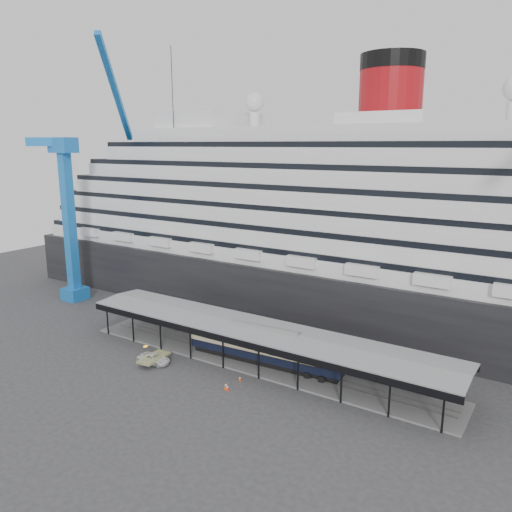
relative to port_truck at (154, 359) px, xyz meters
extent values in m
plane|color=#313133|center=(11.94, 3.11, -0.66)|extent=(200.00, 200.00, 0.00)
cube|color=black|center=(11.94, 35.11, 4.34)|extent=(130.00, 30.00, 10.00)
cylinder|color=#9C0C12|center=(19.94, 35.11, 36.74)|extent=(10.00, 10.00, 9.00)
cylinder|color=black|center=(19.94, 35.11, 41.99)|extent=(10.10, 10.10, 2.50)
sphere|color=silver|center=(-6.06, 35.11, 37.04)|extent=(3.60, 3.60, 3.60)
cube|color=slate|center=(11.94, 8.11, -0.54)|extent=(56.00, 8.00, 0.24)
cube|color=slate|center=(11.94, 7.39, -0.38)|extent=(54.00, 0.08, 0.10)
cube|color=slate|center=(11.94, 8.83, -0.38)|extent=(54.00, 0.08, 0.10)
cube|color=black|center=(11.94, 3.61, 3.79)|extent=(56.00, 0.18, 0.90)
cube|color=black|center=(11.94, 12.61, 3.79)|extent=(56.00, 0.18, 0.90)
cube|color=slate|center=(11.94, 8.11, 4.52)|extent=(56.00, 9.00, 0.24)
cube|color=blue|center=(-34.06, 13.11, 0.54)|extent=(4.00, 4.00, 2.40)
cube|color=blue|center=(-34.06, 13.11, 14.74)|extent=(1.80, 1.80, 26.00)
cube|color=blue|center=(-34.06, 13.11, 29.14)|extent=(5.00, 3.20, 2.80)
cube|color=blue|center=(-25.67, 18.99, 38.54)|extent=(12.92, 17.86, 16.80)
cube|color=blue|center=(-36.93, 11.11, 29.74)|extent=(5.83, 4.75, 1.60)
cylinder|color=black|center=(-17.28, 24.87, 22.94)|extent=(0.12, 0.12, 47.21)
imported|color=silver|center=(0.00, 0.00, 0.00)|extent=(4.95, 2.60, 1.33)
cube|color=black|center=(13.25, 8.11, -0.06)|extent=(22.08, 3.93, 0.73)
cube|color=black|center=(13.25, 8.11, 0.88)|extent=(23.15, 4.42, 1.15)
cube|color=beige|center=(13.25, 8.11, 2.14)|extent=(23.15, 4.46, 1.36)
cube|color=black|center=(13.25, 8.11, 3.03)|extent=(23.15, 4.42, 0.42)
cube|color=red|center=(13.31, -0.83, -0.65)|extent=(0.43, 0.43, 0.03)
cone|color=red|center=(13.31, -0.83, -0.29)|extent=(0.37, 0.37, 0.71)
cylinder|color=white|center=(13.31, -0.83, -0.22)|extent=(0.23, 0.23, 0.14)
cube|color=#E6500C|center=(12.91, -0.60, -0.65)|extent=(0.48, 0.48, 0.03)
cone|color=#E6500C|center=(12.91, -0.60, -0.23)|extent=(0.40, 0.40, 0.81)
cylinder|color=white|center=(12.91, -0.60, -0.15)|extent=(0.26, 0.26, 0.16)
cube|color=red|center=(13.16, 2.12, -0.65)|extent=(0.36, 0.36, 0.03)
cone|color=red|center=(13.16, 2.12, -0.32)|extent=(0.30, 0.30, 0.65)
cylinder|color=white|center=(13.16, 2.12, -0.25)|extent=(0.21, 0.21, 0.13)
camera|label=1|loc=(47.27, -46.65, 29.30)|focal=35.00mm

